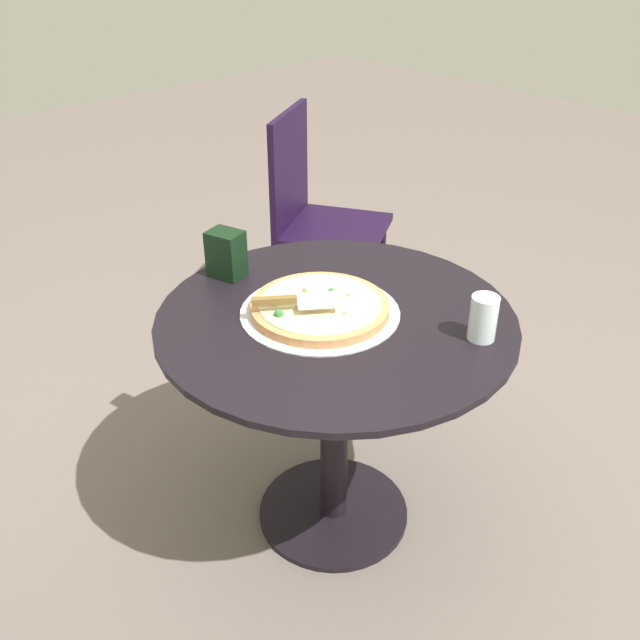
{
  "coord_description": "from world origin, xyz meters",
  "views": [
    {
      "loc": [
        -1.06,
        1.06,
        1.58
      ],
      "look_at": [
        0.04,
        0.02,
        0.67
      ],
      "focal_mm": 39.51,
      "sensor_mm": 36.0,
      "label": 1
    }
  ],
  "objects_px": {
    "drinking_cup": "(483,318)",
    "patio_chair_far": "(316,209)",
    "patio_table": "(335,373)",
    "napkin_dispenser": "(226,254)",
    "pizza_on_tray": "(320,308)",
    "pizza_server": "(295,301)"
  },
  "relations": [
    {
      "from": "pizza_on_tray",
      "to": "drinking_cup",
      "type": "xyz_separation_m",
      "value": [
        -0.35,
        -0.19,
        0.04
      ]
    },
    {
      "from": "patio_table",
      "to": "pizza_server",
      "type": "bearing_deg",
      "value": 57.38
    },
    {
      "from": "pizza_on_tray",
      "to": "pizza_server",
      "type": "xyz_separation_m",
      "value": [
        0.02,
        0.07,
        0.04
      ]
    },
    {
      "from": "pizza_server",
      "to": "napkin_dispenser",
      "type": "xyz_separation_m",
      "value": [
        0.3,
        -0.02,
        0.01
      ]
    },
    {
      "from": "pizza_server",
      "to": "patio_table",
      "type": "bearing_deg",
      "value": -122.62
    },
    {
      "from": "pizza_on_tray",
      "to": "drinking_cup",
      "type": "relative_size",
      "value": 3.63
    },
    {
      "from": "pizza_on_tray",
      "to": "patio_chair_far",
      "type": "distance_m",
      "value": 1.1
    },
    {
      "from": "pizza_on_tray",
      "to": "drinking_cup",
      "type": "height_order",
      "value": "drinking_cup"
    },
    {
      "from": "pizza_on_tray",
      "to": "patio_chair_far",
      "type": "relative_size",
      "value": 0.45
    },
    {
      "from": "patio_table",
      "to": "pizza_server",
      "type": "height_order",
      "value": "pizza_server"
    },
    {
      "from": "pizza_server",
      "to": "patio_chair_far",
      "type": "relative_size",
      "value": 0.22
    },
    {
      "from": "patio_table",
      "to": "drinking_cup",
      "type": "height_order",
      "value": "drinking_cup"
    },
    {
      "from": "drinking_cup",
      "to": "patio_chair_far",
      "type": "relative_size",
      "value": 0.12
    },
    {
      "from": "drinking_cup",
      "to": "patio_chair_far",
      "type": "xyz_separation_m",
      "value": [
        1.15,
        -0.54,
        -0.22
      ]
    },
    {
      "from": "napkin_dispenser",
      "to": "patio_chair_far",
      "type": "bearing_deg",
      "value": 105.1
    },
    {
      "from": "pizza_server",
      "to": "drinking_cup",
      "type": "bearing_deg",
      "value": -144.44
    },
    {
      "from": "pizza_on_tray",
      "to": "patio_table",
      "type": "bearing_deg",
      "value": -151.17
    },
    {
      "from": "patio_table",
      "to": "napkin_dispenser",
      "type": "height_order",
      "value": "napkin_dispenser"
    },
    {
      "from": "pizza_on_tray",
      "to": "patio_chair_far",
      "type": "height_order",
      "value": "patio_chair_far"
    },
    {
      "from": "pizza_on_tray",
      "to": "napkin_dispenser",
      "type": "relative_size",
      "value": 3.08
    },
    {
      "from": "pizza_on_tray",
      "to": "napkin_dispenser",
      "type": "bearing_deg",
      "value": 7.89
    },
    {
      "from": "pizza_on_tray",
      "to": "pizza_server",
      "type": "bearing_deg",
      "value": 74.41
    }
  ]
}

